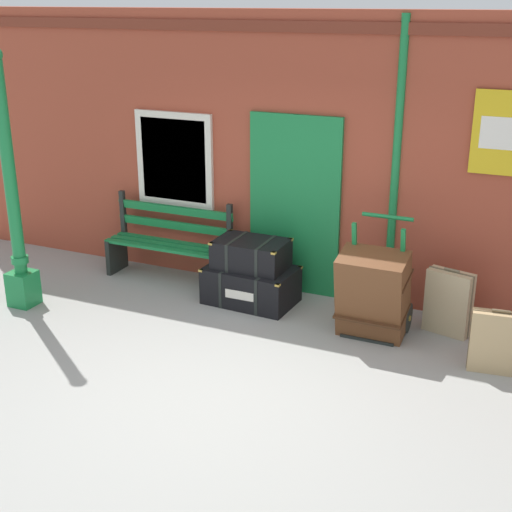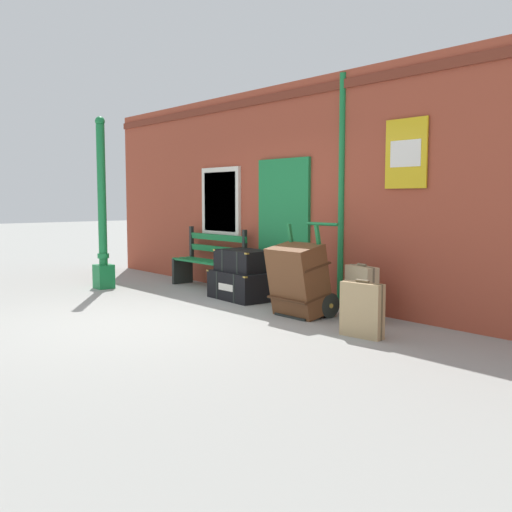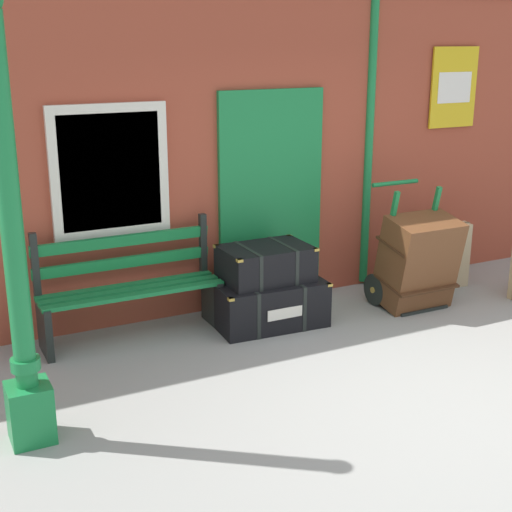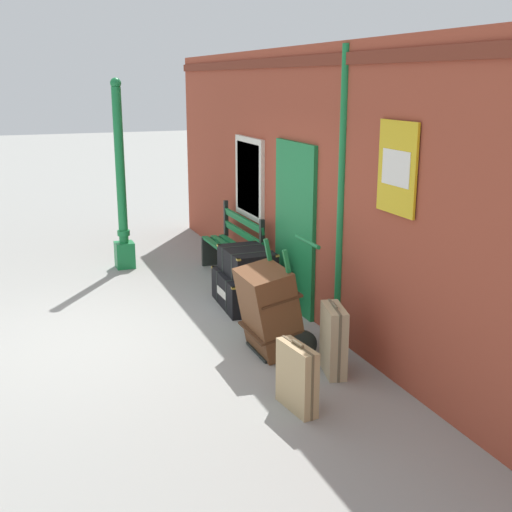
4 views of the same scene
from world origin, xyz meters
name	(u,v)px [view 1 (image 1 of 4)]	position (x,y,z in m)	size (l,w,h in m)	color
ground_plane	(214,388)	(0.00, 0.00, 0.00)	(60.00, 60.00, 0.00)	gray
brick_facade	(315,157)	(-0.01, 2.60, 1.60)	(10.40, 0.35, 3.20)	#9E422D
lamp_post	(14,215)	(-2.83, 0.76, 1.07)	(0.28, 0.28, 2.85)	#197A3D
platform_bench	(170,244)	(-1.72, 2.16, 0.44)	(1.60, 0.43, 1.01)	#197A3D
steamer_trunk_base	(251,285)	(-0.49, 1.89, 0.21)	(1.04, 0.70, 0.43)	black
steamer_trunk_middle	(251,254)	(-0.50, 1.91, 0.58)	(0.81, 0.55, 0.33)	black
porters_trolley	(376,305)	(1.00, 1.78, 0.27)	(0.71, 0.61, 1.20)	black
large_brown_trunk	(373,294)	(1.00, 1.60, 0.47)	(0.70, 0.60, 0.95)	brown
suitcase_umber	(497,342)	(2.26, 1.35, 0.30)	(0.50, 0.21, 0.64)	tan
suitcase_cream	(449,302)	(1.70, 2.00, 0.34)	(0.50, 0.29, 0.72)	tan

